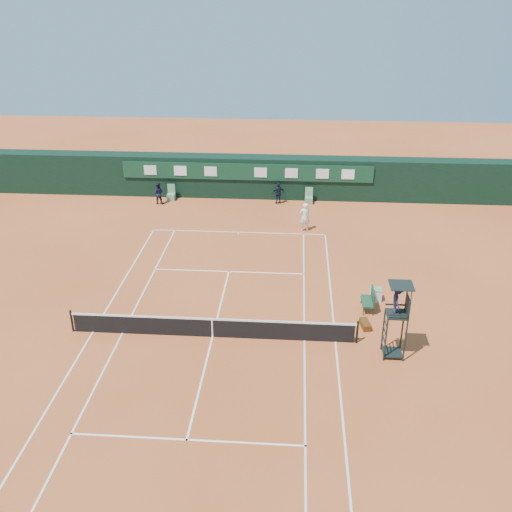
% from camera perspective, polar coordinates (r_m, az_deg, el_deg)
% --- Properties ---
extents(ground, '(90.00, 90.00, 0.00)m').
position_cam_1_polar(ground, '(25.90, -4.37, -8.06)').
color(ground, '#C05B2D').
rests_on(ground, ground).
extents(court_lines, '(11.05, 23.85, 0.01)m').
position_cam_1_polar(court_lines, '(25.90, -4.37, -8.05)').
color(court_lines, silver).
rests_on(court_lines, ground).
extents(tennis_net, '(12.90, 0.10, 1.10)m').
position_cam_1_polar(tennis_net, '(25.62, -4.40, -7.12)').
color(tennis_net, black).
rests_on(tennis_net, ground).
extents(back_wall, '(40.00, 1.65, 3.00)m').
position_cam_1_polar(back_wall, '(42.16, -0.84, 7.96)').
color(back_wall, black).
rests_on(back_wall, ground).
extents(linesman_chair_left, '(0.55, 0.50, 1.15)m').
position_cam_1_polar(linesman_chair_left, '(42.18, -8.48, 5.98)').
color(linesman_chair_left, '#5E906A').
rests_on(linesman_chair_left, ground).
extents(linesman_chair_right, '(0.55, 0.50, 1.15)m').
position_cam_1_polar(linesman_chair_right, '(41.23, 5.30, 5.69)').
color(linesman_chair_right, '#5C8D61').
rests_on(linesman_chair_right, ground).
extents(umpire_chair, '(0.96, 0.95, 3.42)m').
position_cam_1_polar(umpire_chair, '(24.04, 13.96, -4.83)').
color(umpire_chair, black).
rests_on(umpire_chair, ground).
extents(player_bench, '(0.56, 1.20, 1.10)m').
position_cam_1_polar(player_bench, '(28.07, 11.32, -4.22)').
color(player_bench, '#193F25').
rests_on(player_bench, ground).
extents(tennis_bag, '(0.50, 0.87, 0.31)m').
position_cam_1_polar(tennis_bag, '(26.87, 10.87, -6.74)').
color(tennis_bag, black).
rests_on(tennis_bag, ground).
extents(cooler, '(0.57, 0.57, 0.65)m').
position_cam_1_polar(cooler, '(29.08, 11.87, -3.76)').
color(cooler, white).
rests_on(cooler, ground).
extents(tennis_ball, '(0.06, 0.06, 0.06)m').
position_cam_1_polar(tennis_ball, '(33.44, -2.42, 0.31)').
color(tennis_ball, yellow).
rests_on(tennis_ball, ground).
extents(player, '(0.78, 0.62, 1.87)m').
position_cam_1_polar(player, '(36.31, 4.89, 3.92)').
color(player, white).
rests_on(player, ground).
extents(ball_kid_left, '(0.79, 0.62, 1.58)m').
position_cam_1_polar(ball_kid_left, '(41.41, -9.74, 6.20)').
color(ball_kid_left, black).
rests_on(ball_kid_left, ground).
extents(ball_kid_right, '(0.99, 0.66, 1.56)m').
position_cam_1_polar(ball_kid_right, '(40.89, 2.27, 6.30)').
color(ball_kid_right, black).
rests_on(ball_kid_right, ground).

